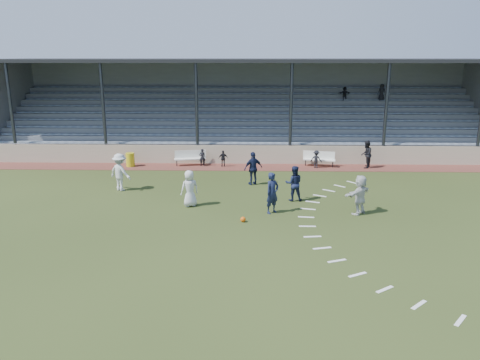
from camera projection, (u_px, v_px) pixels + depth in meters
name	position (u px, v px, depth m)	size (l,w,h in m)	color
ground	(238.00, 226.00, 19.36)	(90.00, 90.00, 0.00)	#2F3C18
cinder_track	(243.00, 167.00, 29.50)	(34.00, 2.00, 0.02)	brown
retaining_wall	(244.00, 155.00, 30.36)	(34.00, 0.18, 1.20)	#C0AF94
bench_left	(190.00, 156.00, 29.87)	(2.04, 0.86, 0.95)	white
bench_right	(319.00, 157.00, 29.59)	(2.04, 0.92, 0.95)	white
trash_bin	(130.00, 160.00, 29.56)	(0.54, 0.54, 0.86)	gold
football	(243.00, 219.00, 19.79)	(0.23, 0.23, 0.23)	#DF590D
player_white_lead	(190.00, 188.00, 21.70)	(0.84, 0.54, 1.71)	silver
player_navy_lead	(272.00, 193.00, 20.73)	(0.68, 0.44, 1.85)	#151C3A
player_navy_mid	(294.00, 183.00, 22.52)	(0.84, 0.65, 1.72)	#151C3A
player_white_wing	(120.00, 172.00, 24.21)	(1.26, 0.73, 1.95)	silver
player_navy_wing	(253.00, 168.00, 25.34)	(1.06, 0.44, 1.81)	#151C3A
player_white_back	(360.00, 195.00, 20.61)	(1.65, 0.52, 1.77)	silver
official	(366.00, 154.00, 29.07)	(0.83, 0.65, 1.72)	black
sub_left_near	(202.00, 157.00, 29.62)	(0.40, 0.27, 1.11)	black
sub_left_far	(223.00, 158.00, 29.53)	(0.60, 0.25, 1.03)	black
sub_right	(316.00, 159.00, 29.14)	(0.72, 0.41, 1.11)	black
grandstand	(245.00, 120.00, 34.50)	(34.60, 9.00, 6.61)	gray
penalty_arc	(338.00, 227.00, 19.26)	(3.89, 14.63, 0.01)	white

